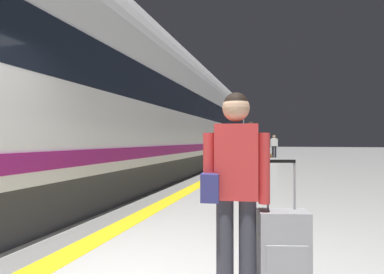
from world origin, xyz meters
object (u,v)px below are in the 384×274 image
object	(u,v)px
traveller_foreground	(234,181)
duffel_bag_near	(236,187)
rolling_suitcase_foreground	(283,254)
duffel_bag_mid	(261,169)
high_speed_train	(151,104)
passenger_mid	(253,149)
duffel_bag_far	(269,155)
passenger_far	(274,144)
passenger_near	(251,150)

from	to	relation	value
traveller_foreground	duffel_bag_near	bearing A→B (deg)	97.80
rolling_suitcase_foreground	duffel_bag_mid	size ratio (longest dim) A/B	2.53
high_speed_train	duffel_bag_mid	distance (m)	4.89
duffel_bag_near	passenger_mid	distance (m)	5.12
high_speed_train	traveller_foreground	distance (m)	8.80
duffel_bag_mid	duffel_bag_far	xyz separation A→B (m)	(-0.11, 11.00, 0.00)
passenger_mid	passenger_far	distance (m)	11.12
traveller_foreground	rolling_suitcase_foreground	bearing A→B (deg)	14.92
traveller_foreground	duffel_bag_far	bearing A→B (deg)	91.44
passenger_mid	high_speed_train	bearing A→B (deg)	-142.21
duffel_bag_near	passenger_mid	bearing A→B (deg)	90.41
rolling_suitcase_foreground	passenger_mid	distance (m)	10.19
passenger_near	duffel_bag_far	xyz separation A→B (m)	(-0.15, 15.62, -0.87)
passenger_mid	duffel_bag_far	xyz separation A→B (m)	(0.21, 10.85, -0.77)
high_speed_train	passenger_near	world-z (taller)	high_speed_train
rolling_suitcase_foreground	duffel_bag_far	size ratio (longest dim) A/B	2.53
traveller_foreground	duffel_bag_near	distance (m)	5.25
high_speed_train	duffel_bag_mid	bearing A→B (deg)	33.56
traveller_foreground	passenger_far	distance (m)	21.31
passenger_far	duffel_bag_near	bearing A→B (deg)	-91.76
duffel_bag_near	duffel_bag_far	xyz separation A→B (m)	(0.18, 15.91, 0.00)
traveller_foreground	duffel_bag_far	distance (m)	21.08
high_speed_train	duffel_bag_near	xyz separation A→B (m)	(3.29, -2.54, -2.35)
passenger_near	duffel_bag_mid	xyz separation A→B (m)	(-0.04, 4.62, -0.87)
high_speed_train	duffel_bag_far	bearing A→B (deg)	75.46
passenger_near	duffel_bag_far	size ratio (longest dim) A/B	3.93
passenger_far	passenger_mid	bearing A→B (deg)	-92.75
passenger_near	passenger_mid	distance (m)	4.78
high_speed_train	passenger_near	size ratio (longest dim) A/B	18.44
duffel_bag_far	passenger_mid	bearing A→B (deg)	-91.12
duffel_bag_near	passenger_far	distance (m)	16.20
high_speed_train	passenger_far	xyz separation A→B (m)	(3.79, 13.63, -1.53)
passenger_near	passenger_far	bearing A→B (deg)	89.37
passenger_near	rolling_suitcase_foreground	bearing A→B (deg)	-82.04
rolling_suitcase_foreground	duffel_bag_near	size ratio (longest dim) A/B	2.53
duffel_bag_near	duffel_bag_far	world-z (taller)	same
traveller_foreground	passenger_near	bearing A→B (deg)	94.02
duffel_bag_near	duffel_bag_far	bearing A→B (deg)	89.36
duffel_bag_near	passenger_far	world-z (taller)	passenger_far
duffel_bag_near	high_speed_train	bearing A→B (deg)	142.34
passenger_far	duffel_bag_far	world-z (taller)	passenger_far
rolling_suitcase_foreground	passenger_near	world-z (taller)	passenger_near
passenger_near	passenger_mid	xyz separation A→B (m)	(-0.36, 4.77, -0.10)
passenger_far	duffel_bag_far	size ratio (longest dim) A/B	3.81
duffel_bag_mid	rolling_suitcase_foreground	bearing A→B (deg)	-85.47
traveller_foreground	passenger_mid	size ratio (longest dim) A/B	1.05
duffel_bag_mid	traveller_foreground	bearing A→B (deg)	-87.59
traveller_foreground	passenger_far	world-z (taller)	passenger_far
passenger_near	passenger_far	xyz separation A→B (m)	(0.17, 15.88, -0.05)
traveller_foreground	passenger_mid	distance (m)	10.24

